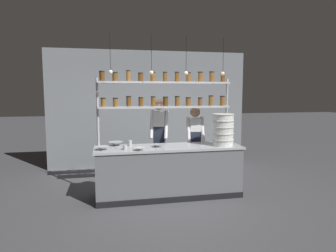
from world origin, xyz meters
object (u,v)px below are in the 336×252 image
(spice_shelf_unit, at_px, (165,97))
(prep_bowl_center_front, at_px, (140,149))
(prep_bowl_center_back, at_px, (103,148))
(prep_bowl_near_left, at_px, (116,144))
(serving_cup_front, at_px, (130,143))
(prep_bowl_near_right, at_px, (157,146))
(serving_cup_by_board, at_px, (125,147))
(container_stack, at_px, (223,130))
(chef_left, at_px, (159,136))
(chef_center, at_px, (195,141))

(spice_shelf_unit, relative_size, prep_bowl_center_front, 13.52)
(prep_bowl_center_back, bearing_deg, prep_bowl_near_left, 58.76)
(prep_bowl_near_left, bearing_deg, spice_shelf_unit, 3.90)
(prep_bowl_center_front, relative_size, prep_bowl_center_back, 0.82)
(serving_cup_front, bearing_deg, prep_bowl_near_right, -23.40)
(prep_bowl_near_right, bearing_deg, serving_cup_by_board, -166.74)
(container_stack, xyz_separation_m, prep_bowl_center_front, (-1.55, -0.16, -0.27))
(container_stack, distance_m, serving_cup_by_board, 1.80)
(chef_left, bearing_deg, spice_shelf_unit, -60.16)
(prep_bowl_near_left, relative_size, serving_cup_front, 2.63)
(chef_left, xyz_separation_m, chef_center, (0.73, -0.05, -0.12))
(container_stack, distance_m, prep_bowl_near_left, 1.98)
(prep_bowl_center_front, bearing_deg, spice_shelf_unit, 47.53)
(chef_center, height_order, prep_bowl_center_front, chef_center)
(prep_bowl_near_left, bearing_deg, prep_bowl_near_right, -21.45)
(chef_center, relative_size, prep_bowl_near_right, 8.70)
(chef_left, relative_size, prep_bowl_near_left, 6.60)
(prep_bowl_center_front, bearing_deg, chef_center, 34.96)
(chef_center, xyz_separation_m, container_stack, (0.32, -0.70, 0.30))
(spice_shelf_unit, distance_m, prep_bowl_near_right, 0.96)
(container_stack, relative_size, prep_bowl_near_right, 3.17)
(chef_center, distance_m, prep_bowl_center_back, 1.95)
(chef_center, bearing_deg, spice_shelf_unit, -153.80)
(prep_bowl_near_left, bearing_deg, prep_bowl_center_front, -55.25)
(chef_center, distance_m, container_stack, 0.82)
(prep_bowl_center_back, height_order, serving_cup_by_board, serving_cup_by_board)
(spice_shelf_unit, relative_size, prep_bowl_center_back, 11.14)
(serving_cup_front, bearing_deg, serving_cup_by_board, -107.93)
(chef_left, relative_size, prep_bowl_near_right, 9.60)
(chef_center, xyz_separation_m, prep_bowl_center_back, (-1.83, -0.68, 0.04))
(chef_left, xyz_separation_m, prep_bowl_near_right, (-0.15, -0.64, -0.08))
(spice_shelf_unit, height_order, container_stack, spice_shelf_unit)
(serving_cup_front, height_order, serving_cup_by_board, serving_cup_front)
(spice_shelf_unit, bearing_deg, prep_bowl_center_back, -159.40)
(spice_shelf_unit, xyz_separation_m, serving_cup_by_board, (-0.79, -0.49, -0.85))
(container_stack, xyz_separation_m, serving_cup_by_board, (-1.78, -0.04, -0.25))
(spice_shelf_unit, xyz_separation_m, prep_bowl_center_front, (-0.56, -0.61, -0.87))
(chef_left, xyz_separation_m, prep_bowl_center_front, (-0.50, -0.90, -0.08))
(serving_cup_front, relative_size, serving_cup_by_board, 1.27)
(container_stack, height_order, serving_cup_by_board, container_stack)
(container_stack, height_order, prep_bowl_near_left, container_stack)
(chef_center, bearing_deg, prep_bowl_near_right, -139.85)
(spice_shelf_unit, distance_m, serving_cup_front, 1.09)
(prep_bowl_near_left, height_order, prep_bowl_near_right, prep_bowl_near_left)
(spice_shelf_unit, height_order, prep_bowl_center_back, spice_shelf_unit)
(serving_cup_by_board, bearing_deg, chef_center, 26.67)
(container_stack, xyz_separation_m, prep_bowl_near_left, (-1.93, 0.39, -0.26))
(serving_cup_by_board, bearing_deg, chef_left, 46.78)
(spice_shelf_unit, height_order, serving_cup_by_board, spice_shelf_unit)
(container_stack, relative_size, prep_bowl_center_front, 3.11)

